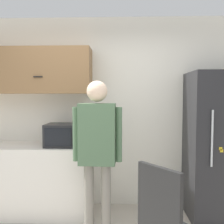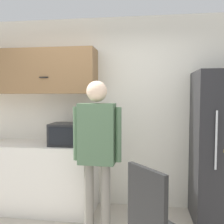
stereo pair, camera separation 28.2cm
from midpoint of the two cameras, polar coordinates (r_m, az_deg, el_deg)
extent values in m
cube|color=silver|center=(3.63, 1.72, -0.10)|extent=(6.00, 0.06, 2.70)
cube|color=silver|center=(3.79, -17.52, -13.73)|extent=(2.03, 0.61, 0.93)
cube|color=olive|center=(3.74, -17.20, 8.73)|extent=(2.03, 0.37, 0.61)
cube|color=black|center=(3.41, -13.11, 7.74)|extent=(0.12, 0.01, 0.01)
cube|color=#232326|center=(3.38, -7.43, -5.06)|extent=(0.48, 0.37, 0.29)
cube|color=black|center=(3.21, -9.06, -5.54)|extent=(0.34, 0.01, 0.23)
cube|color=#B2B2B2|center=(3.15, -4.75, -5.68)|extent=(0.07, 0.01, 0.24)
cylinder|color=gray|center=(3.03, -2.50, -19.15)|extent=(0.11, 0.11, 0.83)
cylinder|color=gray|center=(3.00, 1.36, -19.41)|extent=(0.11, 0.11, 0.83)
cube|color=#4C6B4C|center=(2.81, -0.59, -4.99)|extent=(0.41, 0.23, 0.68)
sphere|color=beige|center=(2.78, -0.60, 4.76)|extent=(0.23, 0.23, 0.23)
cylinder|color=#4C6B4C|center=(2.86, -5.40, -4.92)|extent=(0.07, 0.07, 0.61)
cylinder|color=#4C6B4C|center=(2.78, 4.37, -5.19)|extent=(0.07, 0.07, 0.61)
cylinder|color=silver|center=(3.07, 25.21, -5.87)|extent=(0.02, 0.02, 0.66)
cube|color=black|center=(2.02, 12.08, -20.62)|extent=(0.30, 0.34, 0.60)
camera|label=1|loc=(0.14, -87.14, 0.19)|focal=40.00mm
camera|label=2|loc=(0.14, 92.86, -0.19)|focal=40.00mm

